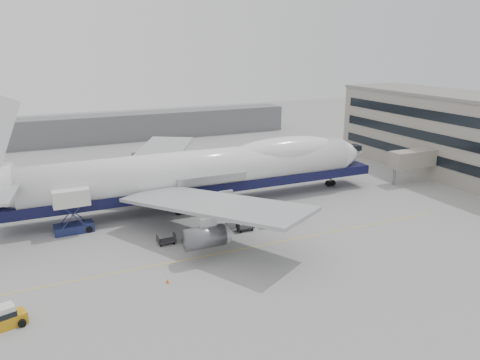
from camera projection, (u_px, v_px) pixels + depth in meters
name	position (u px, v px, depth m)	size (l,w,h in m)	color
ground	(228.00, 231.00, 63.81)	(260.00, 260.00, 0.00)	gray
apron_line	(247.00, 248.00, 58.56)	(60.00, 0.15, 0.01)	gold
hangar	(87.00, 129.00, 120.14)	(110.00, 8.00, 7.00)	slate
airliner	(202.00, 170.00, 73.00)	(67.00, 55.30, 19.98)	white
catering_truck	(72.00, 208.00, 62.71)	(5.21, 3.72, 6.13)	#1A224E
baggage_tug	(7.00, 317.00, 42.12)	(3.18, 2.27, 2.10)	#C08712
traffic_cone	(167.00, 281.00, 49.98)	(0.34, 0.34, 0.50)	#E85B0C
dolly_0	(166.00, 240.00, 59.64)	(2.30, 1.35, 1.30)	#2D2D30
dolly_1	(194.00, 235.00, 61.10)	(2.30, 1.35, 1.30)	#2D2D30
dolly_2	(220.00, 231.00, 62.56)	(2.30, 1.35, 1.30)	#2D2D30
dolly_3	(245.00, 227.00, 64.03)	(2.30, 1.35, 1.30)	#2D2D30
dolly_4	(269.00, 223.00, 65.49)	(2.30, 1.35, 1.30)	#2D2D30
dolly_5	(292.00, 219.00, 66.95)	(2.30, 1.35, 1.30)	#2D2D30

